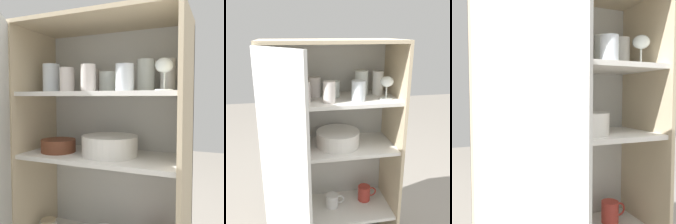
{
  "view_description": "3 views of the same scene",
  "coord_description": "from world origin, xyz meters",
  "views": [
    {
      "loc": [
        0.5,
        -0.91,
        0.98
      ],
      "look_at": [
        0.03,
        0.22,
        0.91
      ],
      "focal_mm": 42.0,
      "sensor_mm": 36.0,
      "label": 1
    },
    {
      "loc": [
        -0.23,
        -1.24,
        1.37
      ],
      "look_at": [
        0.04,
        0.18,
        0.92
      ],
      "focal_mm": 42.0,
      "sensor_mm": 36.0,
      "label": 2
    },
    {
      "loc": [
        -0.43,
        -0.82,
        0.87
      ],
      "look_at": [
        -0.03,
        0.16,
        0.81
      ],
      "focal_mm": 42.0,
      "sensor_mm": 36.0,
      "label": 3
    }
  ],
  "objects": [
    {
      "name": "cupboard_side_left",
      "position": [
        -0.37,
        0.16,
        0.65
      ],
      "size": [
        0.02,
        0.36,
        1.31
      ],
      "primitive_type": "cube",
      "color": "#CCB793",
      "rests_on": "ground_plane"
    },
    {
      "name": "tumbler_glass_6",
      "position": [
        0.01,
        0.2,
        1.05
      ],
      "size": [
        0.08,
        0.08,
        0.09
      ],
      "color": "white",
      "rests_on": "shelf_board_upper"
    },
    {
      "name": "cupboard_door",
      "position": [
        -0.28,
        -0.17,
        0.65
      ],
      "size": [
        0.23,
        0.32,
        1.31
      ],
      "color": "silver",
      "rests_on": "ground_plane"
    },
    {
      "name": "shelf_board_upper",
      "position": [
        0.0,
        0.16,
        1.0
      ],
      "size": [
        0.73,
        0.33,
        0.02
      ],
      "primitive_type": "cube",
      "color": "white"
    },
    {
      "name": "tumbler_glass_5",
      "position": [
        0.14,
        0.09,
        1.06
      ],
      "size": [
        0.08,
        0.08,
        0.11
      ],
      "color": "white",
      "rests_on": "shelf_board_upper"
    },
    {
      "name": "shelf_board_middle",
      "position": [
        0.0,
        0.16,
        0.71
      ],
      "size": [
        0.73,
        0.33,
        0.02
      ],
      "primitive_type": "cube",
      "color": "white"
    },
    {
      "name": "cupboard_back_panel",
      "position": [
        0.0,
        0.33,
        0.65
      ],
      "size": [
        0.76,
        0.02,
        1.31
      ],
      "primitive_type": "cube",
      "color": "silver",
      "rests_on": "ground_plane"
    },
    {
      "name": "cupboard_side_right",
      "position": [
        0.37,
        0.16,
        0.65
      ],
      "size": [
        0.02,
        0.36,
        1.31
      ],
      "primitive_type": "cube",
      "color": "#CCB793",
      "rests_on": "ground_plane"
    },
    {
      "name": "tumbler_glass_8",
      "position": [
        -0.31,
        0.25,
        1.05
      ],
      "size": [
        0.06,
        0.06,
        0.1
      ],
      "color": "white",
      "rests_on": "shelf_board_upper"
    },
    {
      "name": "tumbler_glass_7",
      "position": [
        -0.09,
        0.23,
        1.06
      ],
      "size": [
        0.08,
        0.08,
        0.11
      ],
      "color": "silver",
      "rests_on": "shelf_board_upper"
    },
    {
      "name": "tumbler_glass_1",
      "position": [
        0.29,
        0.22,
        1.07
      ],
      "size": [
        0.07,
        0.07,
        0.14
      ],
      "color": "white",
      "rests_on": "shelf_board_upper"
    },
    {
      "name": "mixing_bowl_large",
      "position": [
        -0.22,
        0.14,
        0.75
      ],
      "size": [
        0.17,
        0.17,
        0.06
      ],
      "color": "brown",
      "rests_on": "shelf_board_middle"
    },
    {
      "name": "wine_glass_0",
      "position": [
        0.3,
        0.1,
        1.09
      ],
      "size": [
        0.07,
        0.07,
        0.13
      ],
      "color": "white",
      "rests_on": "shelf_board_upper"
    },
    {
      "name": "plate_stack_white",
      "position": [
        0.04,
        0.16,
        0.76
      ],
      "size": [
        0.25,
        0.25,
        0.09
      ],
      "color": "white",
      "rests_on": "shelf_board_middle"
    },
    {
      "name": "tumbler_glass_0",
      "position": [
        0.19,
        0.22,
        1.08
      ],
      "size": [
        0.08,
        0.08,
        0.14
      ],
      "color": "white",
      "rests_on": "shelf_board_upper"
    },
    {
      "name": "tumbler_glass_2",
      "position": [
        -0.03,
        0.08,
        1.06
      ],
      "size": [
        0.07,
        0.07,
        0.11
      ],
      "color": "silver",
      "rests_on": "shelf_board_upper"
    },
    {
      "name": "tumbler_glass_4",
      "position": [
        -0.15,
        0.11,
        1.06
      ],
      "size": [
        0.07,
        0.07,
        0.11
      ],
      "color": "silver",
      "rests_on": "shelf_board_upper"
    },
    {
      "name": "tumbler_glass_3",
      "position": [
        -0.27,
        0.15,
        1.07
      ],
      "size": [
        0.08,
        0.08,
        0.14
      ],
      "color": "white",
      "rests_on": "shelf_board_upper"
    },
    {
      "name": "coffee_mug_extra_1",
      "position": [
        0.22,
        0.21,
        0.34
      ],
      "size": [
        0.12,
        0.08,
        0.1
      ],
      "color": "#BC3D33",
      "rests_on": "shelf_board_lower"
    }
  ]
}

